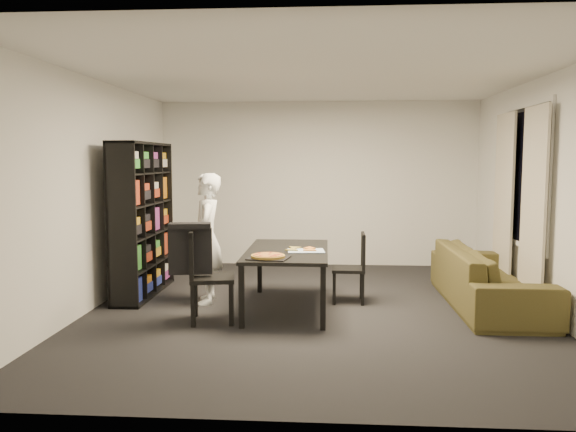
# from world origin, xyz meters

# --- Properties ---
(room) EXTENTS (5.01, 5.51, 2.61)m
(room) POSITION_xyz_m (0.00, 0.00, 1.30)
(room) COLOR black
(room) RESTS_ON ground
(window_pane) EXTENTS (0.02, 1.40, 1.60)m
(window_pane) POSITION_xyz_m (2.48, 0.60, 1.50)
(window_pane) COLOR black
(window_pane) RESTS_ON room
(window_frame) EXTENTS (0.03, 1.52, 1.72)m
(window_frame) POSITION_xyz_m (2.48, 0.60, 1.50)
(window_frame) COLOR white
(window_frame) RESTS_ON room
(curtain_left) EXTENTS (0.03, 0.70, 2.25)m
(curtain_left) POSITION_xyz_m (2.40, 0.08, 1.15)
(curtain_left) COLOR beige
(curtain_left) RESTS_ON room
(curtain_right) EXTENTS (0.03, 0.70, 2.25)m
(curtain_right) POSITION_xyz_m (2.40, 1.12, 1.15)
(curtain_right) COLOR beige
(curtain_right) RESTS_ON room
(bookshelf) EXTENTS (0.35, 1.50, 1.90)m
(bookshelf) POSITION_xyz_m (-2.16, 0.60, 0.95)
(bookshelf) COLOR black
(bookshelf) RESTS_ON room
(dining_table) EXTENTS (0.90, 1.63, 0.68)m
(dining_table) POSITION_xyz_m (-0.30, 0.01, 0.62)
(dining_table) COLOR black
(dining_table) RESTS_ON room
(chair_left) EXTENTS (0.52, 0.52, 0.96)m
(chair_left) POSITION_xyz_m (-1.14, -0.55, 0.55)
(chair_left) COLOR black
(chair_left) RESTS_ON room
(chair_right) EXTENTS (0.39, 0.39, 0.83)m
(chair_right) POSITION_xyz_m (0.48, 0.38, 0.47)
(chair_right) COLOR black
(chair_right) RESTS_ON room
(draped_jacket) EXTENTS (0.46, 0.26, 0.53)m
(draped_jacket) POSITION_xyz_m (-1.27, -0.57, 0.80)
(draped_jacket) COLOR black
(draped_jacket) RESTS_ON chair_left
(person) EXTENTS (0.45, 0.61, 1.53)m
(person) POSITION_xyz_m (-1.27, 0.23, 0.77)
(person) COLOR white
(person) RESTS_ON room
(baking_tray) EXTENTS (0.45, 0.39, 0.01)m
(baking_tray) POSITION_xyz_m (-0.45, -0.57, 0.68)
(baking_tray) COLOR black
(baking_tray) RESTS_ON dining_table
(pepperoni_pizza) EXTENTS (0.35, 0.35, 0.03)m
(pepperoni_pizza) POSITION_xyz_m (-0.46, -0.56, 0.71)
(pepperoni_pizza) COLOR olive
(pepperoni_pizza) RESTS_ON dining_table
(kitchen_towel) EXTENTS (0.43, 0.34, 0.01)m
(kitchen_towel) POSITION_xyz_m (-0.09, -0.08, 0.68)
(kitchen_towel) COLOR silver
(kitchen_towel) RESTS_ON dining_table
(pizza_slices) EXTENTS (0.46, 0.43, 0.01)m
(pizza_slices) POSITION_xyz_m (-0.14, -0.01, 0.69)
(pizza_slices) COLOR #DE8D45
(pizza_slices) RESTS_ON dining_table
(sofa) EXTENTS (0.89, 2.28, 0.67)m
(sofa) POSITION_xyz_m (2.01, 0.29, 0.33)
(sofa) COLOR #403719
(sofa) RESTS_ON room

